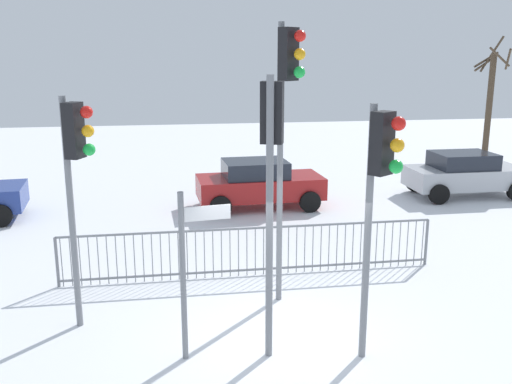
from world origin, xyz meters
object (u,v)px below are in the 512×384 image
object	(u,v)px
car_red_mid	(259,183)
direction_sign_post	(187,267)
traffic_light_foreground_right	(379,178)
traffic_light_foreground_left	(272,154)
traffic_light_rear_right	(75,162)
bare_tree_left	(490,97)
traffic_light_rear_left	(286,104)
car_silver_far	(465,173)

from	to	relation	value
car_red_mid	direction_sign_post	bearing A→B (deg)	-108.74
traffic_light_foreground_right	traffic_light_foreground_left	bearing A→B (deg)	-54.28
traffic_light_foreground_right	car_red_mid	world-z (taller)	traffic_light_foreground_right
direction_sign_post	traffic_light_rear_right	bearing A→B (deg)	134.38
bare_tree_left	direction_sign_post	bearing A→B (deg)	-131.85
traffic_light_rear_left	car_red_mid	distance (m)	7.51
traffic_light_foreground_left	traffic_light_rear_right	bearing A→B (deg)	176.39
traffic_light_foreground_right	direction_sign_post	xyz separation A→B (m)	(-2.76, 0.51, -1.38)
car_red_mid	car_silver_far	distance (m)	6.99
traffic_light_rear_right	traffic_light_foreground_left	bearing A→B (deg)	89.17
traffic_light_foreground_left	direction_sign_post	size ratio (longest dim) A/B	1.62
traffic_light_foreground_left	bare_tree_left	distance (m)	21.21
traffic_light_foreground_right	traffic_light_rear_right	distance (m)	4.83
car_silver_far	bare_tree_left	distance (m)	9.29
traffic_light_foreground_left	car_silver_far	size ratio (longest dim) A/B	1.14
traffic_light_rear_right	bare_tree_left	world-z (taller)	bare_tree_left
traffic_light_foreground_left	car_silver_far	xyz separation A→B (m)	(8.23, 8.95, -2.41)
traffic_light_rear_left	direction_sign_post	xyz separation A→B (m)	(-1.88, -1.79, -2.26)
direction_sign_post	car_red_mid	distance (m)	9.04
traffic_light_rear_left	traffic_light_rear_right	size ratio (longest dim) A/B	1.30
bare_tree_left	car_silver_far	bearing A→B (deg)	-124.89
bare_tree_left	traffic_light_foreground_right	bearing A→B (deg)	-125.22
direction_sign_post	car_silver_far	size ratio (longest dim) A/B	0.70
traffic_light_rear_right	bare_tree_left	distance (m)	22.30
traffic_light_rear_left	car_red_mid	xyz separation A→B (m)	(0.64, 6.85, -3.00)
traffic_light_foreground_right	traffic_light_rear_left	xyz separation A→B (m)	(-0.87, 2.30, 0.88)
traffic_light_foreground_left	bare_tree_left	bearing A→B (deg)	71.01
traffic_light_foreground_right	bare_tree_left	size ratio (longest dim) A/B	0.72
car_silver_far	traffic_light_foreground_right	bearing A→B (deg)	-125.63
traffic_light_rear_left	traffic_light_foreground_right	bearing A→B (deg)	72.86
car_red_mid	bare_tree_left	xyz separation A→B (m)	(12.19, 7.78, 1.89)
car_silver_far	traffic_light_rear_left	bearing A→B (deg)	-136.92
traffic_light_foreground_right	traffic_light_foreground_left	distance (m)	1.59
traffic_light_foreground_right	traffic_light_rear_left	distance (m)	2.62
traffic_light_rear_left	traffic_light_foreground_left	bearing A→B (deg)	33.46
traffic_light_foreground_right	direction_sign_post	distance (m)	3.12
traffic_light_foreground_right	traffic_light_foreground_left	size ratio (longest dim) A/B	0.91
traffic_light_foreground_left	car_silver_far	world-z (taller)	traffic_light_foreground_left
traffic_light_rear_right	car_red_mid	size ratio (longest dim) A/B	1.03
traffic_light_foreground_right	traffic_light_rear_right	world-z (taller)	traffic_light_rear_right
traffic_light_foreground_left	traffic_light_rear_right	xyz separation A→B (m)	(-2.99, 1.33, -0.27)
traffic_light_rear_right	car_red_mid	xyz separation A→B (m)	(4.23, 7.31, -2.15)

